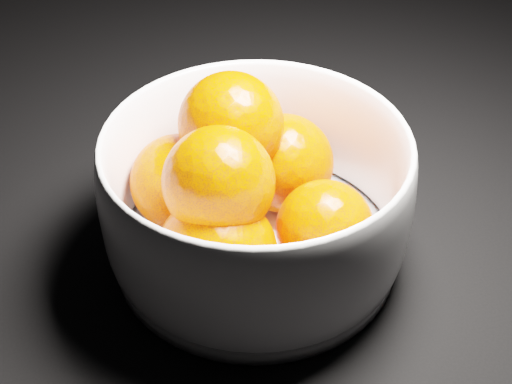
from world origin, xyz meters
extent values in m
cube|color=black|center=(0.00, 0.00, 0.00)|extent=(3.00, 3.00, 0.00)
cylinder|color=white|center=(0.06, -0.25, 0.01)|extent=(0.24, 0.24, 0.01)
sphere|color=#EE3D00|center=(0.10, -0.20, 0.06)|extent=(0.09, 0.09, 0.09)
sphere|color=#EE3D00|center=(0.00, -0.21, 0.06)|extent=(0.08, 0.08, 0.08)
sphere|color=#EE3D00|center=(0.02, -0.30, 0.06)|extent=(0.09, 0.09, 0.09)
sphere|color=#EE3D00|center=(0.11, -0.29, 0.06)|extent=(0.08, 0.08, 0.08)
sphere|color=#EE3D00|center=(0.05, -0.20, 0.10)|extent=(0.09, 0.09, 0.09)
sphere|color=#EE3D00|center=(0.03, -0.28, 0.10)|extent=(0.08, 0.08, 0.08)
camera|label=1|loc=(-0.05, -0.68, 0.43)|focal=50.00mm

